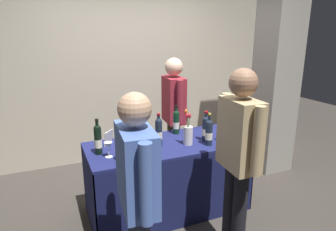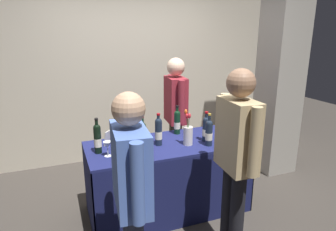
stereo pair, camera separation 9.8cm
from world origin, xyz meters
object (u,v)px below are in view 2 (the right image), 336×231
tasting_table (168,164)px  vendor_presenter (176,110)px  flower_vase (188,134)px  taster_foreground_right (131,184)px  wine_glass_mid (121,145)px  concrete_pillar (282,56)px  featured_wine_bottle (97,138)px  display_bottle_0 (143,136)px  wine_glass_near_vendor (107,145)px

tasting_table → vendor_presenter: (0.34, 0.62, 0.41)m
flower_vase → vendor_presenter: size_ratio=0.23×
flower_vase → tasting_table: bearing=147.7°
tasting_table → taster_foreground_right: 1.23m
wine_glass_mid → flower_vase: flower_vase is taller
taster_foreground_right → wine_glass_mid: bearing=-2.5°
concrete_pillar → wine_glass_mid: (-2.28, -0.52, -0.73)m
taster_foreground_right → featured_wine_bottle: bearing=10.1°
flower_vase → vendor_presenter: vendor_presenter is taller
display_bottle_0 → wine_glass_mid: size_ratio=2.88×
concrete_pillar → flower_vase: (-1.60, -0.55, -0.70)m
featured_wine_bottle → wine_glass_near_vendor: size_ratio=2.42×
taster_foreground_right → wine_glass_near_vendor: bearing=6.0°
wine_glass_near_vendor → flower_vase: (0.82, -0.00, 0.01)m
tasting_table → wine_glass_mid: bearing=-170.5°
display_bottle_0 → wine_glass_mid: 0.22m
featured_wine_bottle → wine_glass_mid: featured_wine_bottle is taller
featured_wine_bottle → wine_glass_near_vendor: 0.14m
vendor_presenter → taster_foreground_right: size_ratio=1.03×
tasting_table → display_bottle_0: 0.49m
flower_vase → taster_foreground_right: bearing=-133.2°
wine_glass_mid → flower_vase: bearing=-2.1°
wine_glass_near_vendor → taster_foreground_right: (0.01, -0.87, 0.04)m
featured_wine_bottle → display_bottle_0: (0.42, -0.08, -0.00)m
wine_glass_mid → vendor_presenter: bearing=39.7°
flower_vase → wine_glass_near_vendor: bearing=180.0°
featured_wine_bottle → taster_foreground_right: 0.98m
featured_wine_bottle → taster_foreground_right: bearing=-85.5°
concrete_pillar → featured_wine_bottle: (-2.49, -0.43, -0.67)m
tasting_table → concrete_pillar: bearing=13.8°
concrete_pillar → flower_vase: bearing=-161.1°
display_bottle_0 → taster_foreground_right: bearing=-111.0°
tasting_table → featured_wine_bottle: (-0.72, -0.00, 0.39)m
wine_glass_near_vendor → taster_foreground_right: size_ratio=0.09×
concrete_pillar → display_bottle_0: bearing=-165.9°
concrete_pillar → vendor_presenter: size_ratio=1.99×
concrete_pillar → taster_foreground_right: concrete_pillar is taller
concrete_pillar → taster_foreground_right: size_ratio=2.06×
concrete_pillar → featured_wine_bottle: concrete_pillar is taller
wine_glass_mid → taster_foreground_right: (-0.13, -0.89, 0.06)m
featured_wine_bottle → vendor_presenter: 1.23m
tasting_table → flower_vase: 0.41m
concrete_pillar → wine_glass_mid: 2.45m
concrete_pillar → flower_vase: 1.83m
display_bottle_0 → flower_vase: flower_vase is taller
display_bottle_0 → vendor_presenter: (0.64, 0.71, 0.03)m
featured_wine_bottle → wine_glass_mid: (0.20, -0.09, -0.06)m
wine_glass_mid → display_bottle_0: bearing=0.2°
concrete_pillar → tasting_table: bearing=-166.2°
tasting_table → wine_glass_near_vendor: bearing=-170.3°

